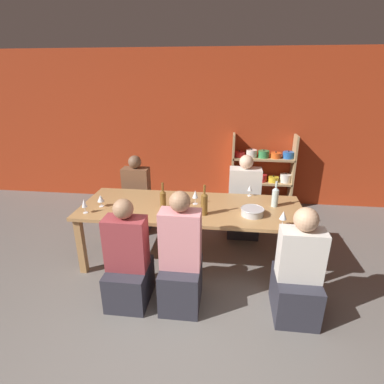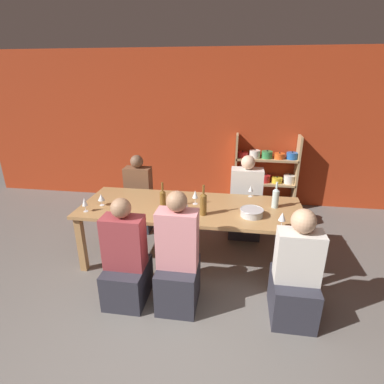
{
  "view_description": "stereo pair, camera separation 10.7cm",
  "coord_description": "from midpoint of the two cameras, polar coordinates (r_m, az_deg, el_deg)",
  "views": [
    {
      "loc": [
        0.37,
        -1.59,
        2.24
      ],
      "look_at": [
        -0.04,
        1.83,
        0.91
      ],
      "focal_mm": 28.0,
      "sensor_mm": 36.0,
      "label": 1
    },
    {
      "loc": [
        0.47,
        -1.58,
        2.24
      ],
      "look_at": [
        -0.04,
        1.83,
        0.91
      ],
      "focal_mm": 28.0,
      "sensor_mm": 36.0,
      "label": 2
    }
  ],
  "objects": [
    {
      "name": "person_near_c",
      "position": [
        3.1,
        -1.67,
        -13.82
      ],
      "size": [
        0.4,
        0.5,
        1.27
      ],
      "color": "#2D2D38",
      "rests_on": "ground_plane"
    },
    {
      "name": "wine_glass_red_b",
      "position": [
        3.47,
        -0.36,
        -2.08
      ],
      "size": [
        0.06,
        0.06,
        0.17
      ],
      "color": "white",
      "rests_on": "dining_table"
    },
    {
      "name": "shelf_unit",
      "position": [
        5.52,
        14.34,
        2.59
      ],
      "size": [
        1.09,
        0.3,
        1.32
      ],
      "color": "tan",
      "rests_on": "ground_plane"
    },
    {
      "name": "wine_glass_white_b",
      "position": [
        4.01,
        11.88,
        0.58
      ],
      "size": [
        0.06,
        0.06,
        0.15
      ],
      "color": "white",
      "rests_on": "dining_table"
    },
    {
      "name": "wine_glass_white_a",
      "position": [
        3.68,
        -18.99,
        -1.84
      ],
      "size": [
        0.06,
        0.06,
        0.18
      ],
      "color": "white",
      "rests_on": "dining_table"
    },
    {
      "name": "person_far_b",
      "position": [
        4.69,
        -9.32,
        -1.9
      ],
      "size": [
        0.39,
        0.49,
        1.17
      ],
      "rotation": [
        0.0,
        0.0,
        3.14
      ],
      "color": "#2D2D38",
      "rests_on": "ground_plane"
    },
    {
      "name": "wine_glass_white_c",
      "position": [
        3.8,
        -16.13,
        -1.03
      ],
      "size": [
        0.08,
        0.08,
        0.15
      ],
      "color": "white",
      "rests_on": "dining_table"
    },
    {
      "name": "wine_bottle_green",
      "position": [
        3.6,
        -4.74,
        -1.19
      ],
      "size": [
        0.07,
        0.07,
        0.32
      ],
      "color": "brown",
      "rests_on": "dining_table"
    },
    {
      "name": "wine_bottle_amber",
      "position": [
        3.74,
        16.43,
        -0.99
      ],
      "size": [
        0.08,
        0.08,
        0.32
      ],
      "color": "#B2C6C1",
      "rests_on": "dining_table"
    },
    {
      "name": "wine_bottle_dark",
      "position": [
        3.4,
        3.08,
        -2.17
      ],
      "size": [
        0.08,
        0.08,
        0.36
      ],
      "color": "brown",
      "rests_on": "dining_table"
    },
    {
      "name": "person_near_a",
      "position": [
        3.25,
        -11.49,
        -13.4
      ],
      "size": [
        0.41,
        0.52,
        1.16
      ],
      "color": "#2D2D38",
      "rests_on": "ground_plane"
    },
    {
      "name": "ground_plane",
      "position": [
        2.78,
        -4.37,
        -32.71
      ],
      "size": [
        18.0,
        18.0,
        0.0
      ],
      "primitive_type": "plane",
      "color": "#66605B"
    },
    {
      "name": "wine_glass_red_a",
      "position": [
        3.27,
        17.71,
        -4.55
      ],
      "size": [
        0.08,
        0.08,
        0.17
      ],
      "color": "white",
      "rests_on": "dining_table"
    },
    {
      "name": "person_far_a",
      "position": [
        4.54,
        10.74,
        -2.68
      ],
      "size": [
        0.46,
        0.57,
        1.21
      ],
      "rotation": [
        0.0,
        0.0,
        3.14
      ],
      "color": "#2D2D38",
      "rests_on": "ground_plane"
    },
    {
      "name": "person_near_b",
      "position": [
        3.16,
        19.96,
        -15.43
      ],
      "size": [
        0.41,
        0.51,
        1.16
      ],
      "color": "#2D2D38",
      "rests_on": "ground_plane"
    },
    {
      "name": "dining_table",
      "position": [
        3.69,
        0.6,
        -3.82
      ],
      "size": [
        2.7,
        0.99,
        0.76
      ],
      "color": "#AD7F4C",
      "rests_on": "ground_plane"
    },
    {
      "name": "wine_glass_empty_a",
      "position": [
        3.68,
        1.45,
        -0.5
      ],
      "size": [
        0.07,
        0.07,
        0.18
      ],
      "color": "white",
      "rests_on": "dining_table"
    },
    {
      "name": "mixing_bowl",
      "position": [
        3.48,
        12.18,
        -3.79
      ],
      "size": [
        0.27,
        0.27,
        0.09
      ],
      "color": "#B7BABC",
      "rests_on": "dining_table"
    },
    {
      "name": "wall_back_red",
      "position": [
        5.51,
        4.22,
        11.78
      ],
      "size": [
        8.8,
        0.06,
        2.7
      ],
      "color": "#B23819",
      "rests_on": "ground_plane"
    }
  ]
}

